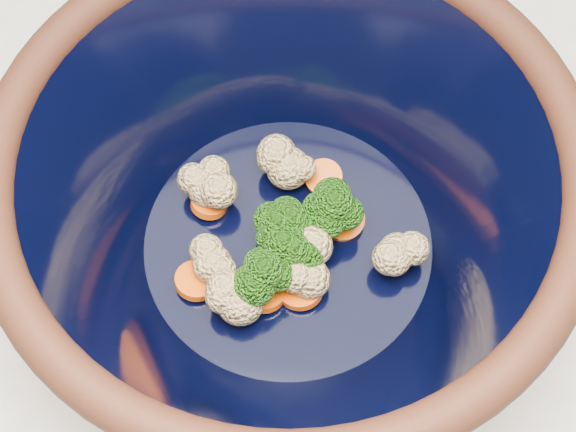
{
  "coord_description": "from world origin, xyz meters",
  "views": [
    {
      "loc": [
        -0.06,
        -0.32,
        1.43
      ],
      "look_at": [
        -0.08,
        -0.08,
        0.97
      ],
      "focal_mm": 50.0,
      "sensor_mm": 36.0,
      "label": 1
    }
  ],
  "objects": [
    {
      "name": "counter",
      "position": [
        0.0,
        0.0,
        0.45
      ],
      "size": [
        1.2,
        1.2,
        0.9
      ],
      "primitive_type": "cube",
      "color": "beige",
      "rests_on": "ground"
    },
    {
      "name": "mixing_bowl",
      "position": [
        -0.08,
        -0.08,
        0.99
      ],
      "size": [
        0.44,
        0.44,
        0.16
      ],
      "rotation": [
        0.0,
        0.0,
        0.37
      ],
      "color": "black",
      "rests_on": "counter"
    },
    {
      "name": "vegetable_pile",
      "position": [
        -0.08,
        -0.09,
        0.96
      ],
      "size": [
        0.16,
        0.13,
        0.05
      ],
      "color": "#608442",
      "rests_on": "mixing_bowl"
    }
  ]
}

